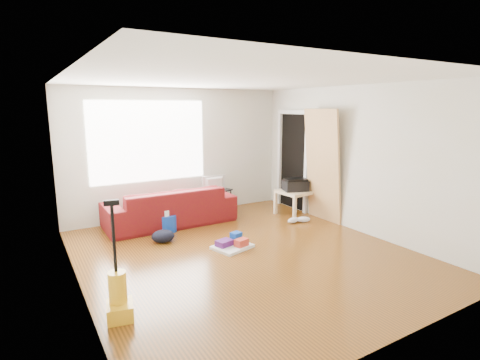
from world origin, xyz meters
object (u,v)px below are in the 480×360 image
bucket (168,231)px  cleaning_tray (233,244)px  tv_stand (215,201)px  vacuum (119,297)px  sofa (171,224)px  side_table (295,194)px  backpack (163,242)px

bucket → cleaning_tray: 1.38m
tv_stand → cleaning_tray: (-0.68, -1.90, -0.18)m
vacuum → sofa: bearing=72.0°
cleaning_tray → vacuum: (-1.97, -1.10, 0.17)m
side_table → vacuum: 4.45m
sofa → vacuum: (-1.58, -2.73, 0.23)m
side_table → vacuum: vacuum is taller
bucket → vacuum: size_ratio=0.24×
vacuum → cleaning_tray: bearing=41.1°
sofa → vacuum: bearing=60.0°
tv_stand → cleaning_tray: size_ratio=1.18×
tv_stand → side_table: size_ratio=1.16×
tv_stand → bucket: bearing=-173.4°
tv_stand → backpack: bearing=-164.4°
bucket → vacuum: (-1.38, -2.34, 0.23)m
side_table → vacuum: bearing=-152.7°
side_table → bucket: side_table is taller
tv_stand → sofa: bearing=173.3°
backpack → cleaning_tray: bearing=-32.3°
sofa → cleaning_tray: size_ratio=3.62×
side_table → vacuum: (-3.95, -2.04, -0.19)m
sofa → vacuum: size_ratio=1.91×
side_table → bucket: size_ratio=2.22×
tv_stand → vacuum: size_ratio=0.62×
sofa → bucket: sofa is taller
sofa → backpack: (-0.45, -0.85, 0.00)m
cleaning_tray → backpack: bearing=136.9°
backpack → tv_stand: bearing=47.1°
backpack → vacuum: bearing=-110.2°
tv_stand → bucket: size_ratio=2.58×
tv_stand → side_table: (1.31, -0.96, 0.18)m
bucket → side_table: bearing=-6.8°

